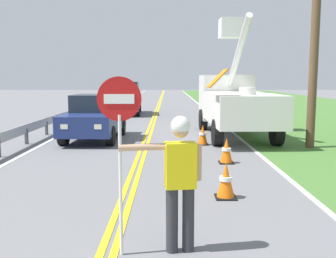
{
  "coord_description": "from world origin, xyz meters",
  "views": [
    {
      "loc": [
        0.81,
        -0.3,
        2.3
      ],
      "look_at": [
        0.77,
        8.15,
        1.2
      ],
      "focal_mm": 41.45,
      "sensor_mm": 36.0,
      "label": 1
    }
  ],
  "objects": [
    {
      "name": "centerline_yellow_left",
      "position": [
        -0.09,
        20.0,
        0.01
      ],
      "size": [
        0.11,
        110.0,
        0.01
      ],
      "primitive_type": "cube",
      "color": "yellow",
      "rests_on": "ground"
    },
    {
      "name": "centerline_yellow_right",
      "position": [
        0.09,
        20.0,
        0.01
      ],
      "size": [
        0.11,
        110.0,
        0.01
      ],
      "primitive_type": "cube",
      "color": "yellow",
      "rests_on": "ground"
    },
    {
      "name": "edge_line_right",
      "position": [
        3.6,
        20.0,
        0.01
      ],
      "size": [
        0.12,
        110.0,
        0.01
      ],
      "primitive_type": "cube",
      "color": "silver",
      "rests_on": "ground"
    },
    {
      "name": "edge_line_left",
      "position": [
        -3.6,
        20.0,
        0.01
      ],
      "size": [
        0.12,
        110.0,
        0.01
      ],
      "primitive_type": "cube",
      "color": "silver",
      "rests_on": "ground"
    },
    {
      "name": "flagger_worker",
      "position": [
        0.96,
        4.65,
        1.05
      ],
      "size": [
        1.08,
        0.3,
        1.83
      ],
      "color": "#2D2D33",
      "rests_on": "ground"
    },
    {
      "name": "stop_sign_paddle",
      "position": [
        0.19,
        4.54,
        1.71
      ],
      "size": [
        0.56,
        0.04,
        2.33
      ],
      "color": "silver",
      "rests_on": "ground"
    },
    {
      "name": "utility_bucket_truck",
      "position": [
        3.47,
        15.49,
        1.39
      ],
      "size": [
        2.67,
        6.86,
        4.82
      ],
      "color": "white",
      "rests_on": "ground"
    },
    {
      "name": "oncoming_sedan_nearest",
      "position": [
        -1.97,
        14.28,
        0.83
      ],
      "size": [
        2.01,
        4.15,
        1.7
      ],
      "color": "navy",
      "rests_on": "ground"
    },
    {
      "name": "oncoming_suv_second",
      "position": [
        -1.95,
        24.82,
        1.06
      ],
      "size": [
        2.07,
        4.67,
        2.1
      ],
      "color": "navy",
      "rests_on": "ground"
    },
    {
      "name": "utility_pole_near",
      "position": [
        5.57,
        12.53,
        4.38
      ],
      "size": [
        1.8,
        0.28,
        8.4
      ],
      "color": "brown",
      "rests_on": "ground"
    },
    {
      "name": "traffic_cone_lead",
      "position": [
        1.92,
        6.99,
        0.34
      ],
      "size": [
        0.4,
        0.4,
        0.7
      ],
      "color": "orange",
      "rests_on": "ground"
    },
    {
      "name": "traffic_cone_mid",
      "position": [
        2.4,
        10.12,
        0.34
      ],
      "size": [
        0.4,
        0.4,
        0.7
      ],
      "color": "orange",
      "rests_on": "ground"
    },
    {
      "name": "traffic_cone_tail",
      "position": [
        2.02,
        13.1,
        0.34
      ],
      "size": [
        0.4,
        0.4,
        0.7
      ],
      "color": "orange",
      "rests_on": "ground"
    },
    {
      "name": "guardrail_left_shoulder",
      "position": [
        -4.2,
        16.65,
        0.52
      ],
      "size": [
        0.1,
        32.0,
        0.71
      ],
      "color": "#9EA0A3",
      "rests_on": "ground"
    }
  ]
}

